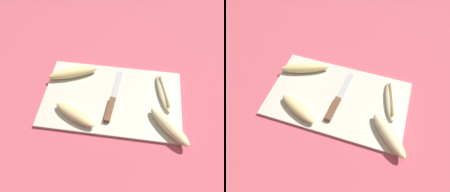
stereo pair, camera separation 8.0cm
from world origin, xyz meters
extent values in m
plane|color=#C65160|center=(0.00, 0.00, 0.00)|extent=(4.00, 4.00, 0.00)
cube|color=beige|center=(0.00, 0.00, 0.01)|extent=(0.51, 0.30, 0.01)
cube|color=brown|center=(0.00, -0.06, 0.02)|extent=(0.03, 0.10, 0.02)
cube|color=#B7BABF|center=(0.01, 0.06, 0.01)|extent=(0.03, 0.13, 0.00)
ellipsoid|color=beige|center=(0.19, 0.04, 0.02)|extent=(0.08, 0.18, 0.02)
cube|color=olive|center=(0.19, 0.04, 0.04)|extent=(0.04, 0.13, 0.00)
ellipsoid|color=#EDD689|center=(-0.17, 0.08, 0.03)|extent=(0.19, 0.11, 0.04)
ellipsoid|color=beige|center=(0.21, -0.10, 0.03)|extent=(0.15, 0.15, 0.04)
ellipsoid|color=#DBC684|center=(-0.12, -0.10, 0.03)|extent=(0.16, 0.11, 0.03)
camera|label=1|loc=(0.06, -0.45, 0.69)|focal=35.00mm
camera|label=2|loc=(0.14, -0.43, 0.69)|focal=35.00mm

